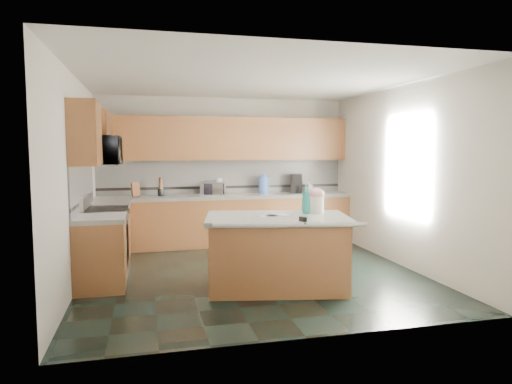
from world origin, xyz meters
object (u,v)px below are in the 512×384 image
object	(u,v)px
soap_bottle_island	(307,199)
coffee_maker	(296,183)
treat_jar	(315,205)
island_top	(277,218)
toaster_oven	(213,188)
knife_block	(136,190)
island_base	(277,254)

from	to	relation	value
soap_bottle_island	coffee_maker	bearing A→B (deg)	90.10
coffee_maker	treat_jar	bearing A→B (deg)	-82.06
island_top	treat_jar	world-z (taller)	treat_jar
island_top	coffee_maker	world-z (taller)	coffee_maker
island_top	toaster_oven	xyz separation A→B (m)	(-0.40, 2.80, 0.15)
knife_block	soap_bottle_island	bearing A→B (deg)	-65.11
knife_block	coffee_maker	size ratio (longest dim) A/B	0.67
soap_bottle_island	toaster_oven	size ratio (longest dim) A/B	0.92
soap_bottle_island	knife_block	world-z (taller)	soap_bottle_island
island_base	coffee_maker	distance (m)	3.15
soap_bottle_island	knife_block	distance (m)	3.47
soap_bottle_island	coffee_maker	distance (m)	2.81
toaster_oven	coffee_maker	bearing A→B (deg)	23.60
island_base	toaster_oven	size ratio (longest dim) A/B	4.05
island_top	toaster_oven	distance (m)	2.83
island_base	island_top	size ratio (longest dim) A/B	0.94
island_base	toaster_oven	distance (m)	2.89
knife_block	coffee_maker	distance (m)	2.97
island_top	treat_jar	distance (m)	0.58
toaster_oven	knife_block	bearing A→B (deg)	-157.47
island_top	soap_bottle_island	xyz separation A→B (m)	(0.44, 0.13, 0.22)
soap_bottle_island	toaster_oven	bearing A→B (deg)	123.39
island_top	soap_bottle_island	size ratio (longest dim) A/B	4.67
island_base	treat_jar	world-z (taller)	treat_jar
treat_jar	coffee_maker	bearing A→B (deg)	93.86
island_top	island_base	bearing A→B (deg)	0.00
coffee_maker	island_top	bearing A→B (deg)	-91.53
island_base	treat_jar	bearing A→B (deg)	23.13
knife_block	toaster_oven	size ratio (longest dim) A/B	0.59
treat_jar	soap_bottle_island	world-z (taller)	soap_bottle_island
island_base	coffee_maker	xyz separation A→B (m)	(1.20, 2.83, 0.67)
coffee_maker	island_base	bearing A→B (deg)	-91.53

